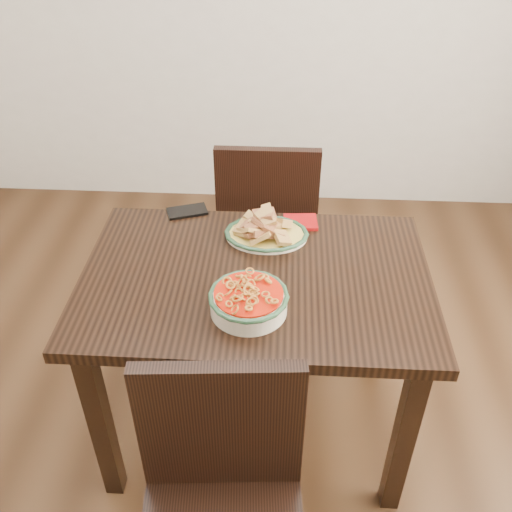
# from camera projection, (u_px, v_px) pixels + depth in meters

# --- Properties ---
(floor) EXTENTS (3.50, 3.50, 0.00)m
(floor) POSITION_uv_depth(u_px,v_px,m) (239.00, 424.00, 2.24)
(floor) COLOR #321E0F
(floor) RESTS_ON ground
(dining_table) EXTENTS (1.10, 0.74, 0.75)m
(dining_table) POSITION_uv_depth(u_px,v_px,m) (256.00, 301.00, 1.86)
(dining_table) COLOR black
(dining_table) RESTS_ON ground
(chair_far) EXTENTS (0.42, 0.42, 0.89)m
(chair_far) POSITION_uv_depth(u_px,v_px,m) (268.00, 219.00, 2.51)
(chair_far) COLOR black
(chair_far) RESTS_ON ground
(chair_near) EXTENTS (0.45, 0.45, 0.89)m
(chair_near) POSITION_uv_depth(u_px,v_px,m) (222.00, 503.00, 1.45)
(chair_near) COLOR black
(chair_near) RESTS_ON ground
(fish_plate) EXTENTS (0.28, 0.22, 0.11)m
(fish_plate) POSITION_uv_depth(u_px,v_px,m) (267.00, 226.00, 1.94)
(fish_plate) COLOR beige
(fish_plate) RESTS_ON dining_table
(noodle_bowl) EXTENTS (0.23, 0.23, 0.08)m
(noodle_bowl) POSITION_uv_depth(u_px,v_px,m) (249.00, 299.00, 1.64)
(noodle_bowl) COLOR beige
(noodle_bowl) RESTS_ON dining_table
(smartphone) EXTENTS (0.16, 0.12, 0.01)m
(smartphone) POSITION_uv_depth(u_px,v_px,m) (187.00, 211.00, 2.09)
(smartphone) COLOR black
(smartphone) RESTS_ON dining_table
(napkin) EXTENTS (0.12, 0.11, 0.01)m
(napkin) POSITION_uv_depth(u_px,v_px,m) (301.00, 222.00, 2.03)
(napkin) COLOR #9B0B0C
(napkin) RESTS_ON dining_table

